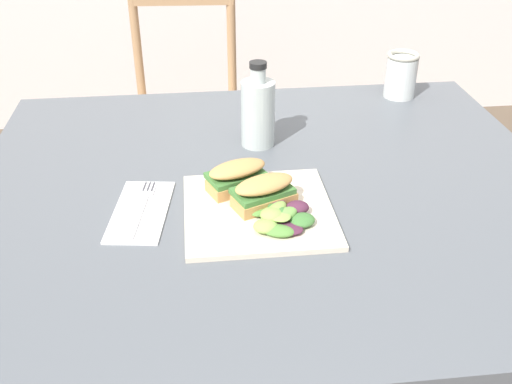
{
  "coord_description": "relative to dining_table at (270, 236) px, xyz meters",
  "views": [
    {
      "loc": [
        -0.19,
        -0.78,
        1.32
      ],
      "look_at": [
        -0.09,
        0.14,
        0.76
      ],
      "focal_mm": 41.57,
      "sensor_mm": 36.0,
      "label": 1
    }
  ],
  "objects": [
    {
      "name": "bottle_cold_brew",
      "position": [
        -0.0,
        0.18,
        0.19
      ],
      "size": [
        0.07,
        0.07,
        0.18
      ],
      "color": "#472819",
      "rests_on": "dining_table"
    },
    {
      "name": "chair_wooden_far",
      "position": [
        -0.17,
        1.0,
        -0.17
      ],
      "size": [
        0.42,
        0.42,
        0.87
      ],
      "color": "tan",
      "rests_on": "ground"
    },
    {
      "name": "fork_on_napkin",
      "position": [
        -0.24,
        -0.05,
        0.13
      ],
      "size": [
        0.05,
        0.19,
        0.0
      ],
      "color": "silver",
      "rests_on": "napkin_folded"
    },
    {
      "name": "plate_lunch",
      "position": [
        -0.03,
        -0.1,
        0.13
      ],
      "size": [
        0.26,
        0.26,
        0.01
      ],
      "primitive_type": "cube",
      "color": "beige",
      "rests_on": "dining_table"
    },
    {
      "name": "napkin_folded",
      "position": [
        -0.24,
        -0.07,
        0.12
      ],
      "size": [
        0.12,
        0.21,
        0.0
      ],
      "primitive_type": "cube",
      "rotation": [
        0.0,
        0.0,
        -0.14
      ],
      "color": "white",
      "rests_on": "dining_table"
    },
    {
      "name": "salad_mixed_greens",
      "position": [
        -0.0,
        -0.14,
        0.14
      ],
      "size": [
        0.12,
        0.12,
        0.03
      ],
      "color": "#3D7033",
      "rests_on": "plate_lunch"
    },
    {
      "name": "dining_table",
      "position": [
        0.0,
        0.0,
        0.0
      ],
      "size": [
        1.15,
        0.99,
        0.74
      ],
      "color": "#51565B",
      "rests_on": "ground"
    },
    {
      "name": "mason_jar_iced_tea",
      "position": [
        0.39,
        0.41,
        0.17
      ],
      "size": [
        0.08,
        0.08,
        0.11
      ],
      "color": "#C67528",
      "rests_on": "dining_table"
    },
    {
      "name": "sandwich_half_back",
      "position": [
        -0.07,
        -0.03,
        0.16
      ],
      "size": [
        0.12,
        0.1,
        0.06
      ],
      "color": "tan",
      "rests_on": "plate_lunch"
    },
    {
      "name": "sandwich_half_front",
      "position": [
        -0.02,
        -0.09,
        0.16
      ],
      "size": [
        0.12,
        0.1,
        0.06
      ],
      "color": "tan",
      "rests_on": "plate_lunch"
    }
  ]
}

